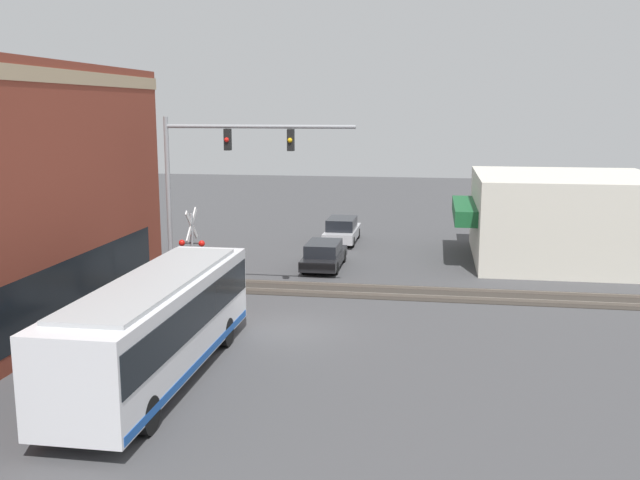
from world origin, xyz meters
TOP-DOWN VIEW (x-y plane):
  - ground_plane at (0.00, 0.00)m, footprint 120.00×120.00m
  - shop_building at (14.34, -12.09)m, footprint 9.85×10.50m
  - city_bus at (-5.38, 2.80)m, footprint 10.83×2.59m
  - traffic_signal_gantry at (4.38, 3.87)m, footprint 0.42×8.24m
  - crossing_signal at (4.36, 5.08)m, footprint 1.41×1.18m
  - rail_track_near at (6.00, 0.00)m, footprint 2.60×60.00m
  - parked_car_black at (10.44, 0.20)m, footprint 4.77×1.82m
  - parked_car_silver at (17.60, 0.20)m, footprint 4.78×1.82m
  - pedestrian_at_crossing at (3.54, 4.97)m, footprint 0.34×0.34m

SIDE VIEW (x-z plane):
  - ground_plane at x=0.00m, z-range 0.00..0.00m
  - rail_track_near at x=6.00m, z-range -0.05..0.10m
  - parked_car_black at x=10.44m, z-range -0.04..1.34m
  - parked_car_silver at x=17.60m, z-range -0.06..1.49m
  - pedestrian_at_crossing at x=3.54m, z-range 0.02..1.82m
  - city_bus at x=-5.38m, z-range 0.16..3.30m
  - crossing_signal at x=4.36m, z-range 0.39..4.20m
  - shop_building at x=14.34m, z-range 0.00..4.64m
  - traffic_signal_gantry at x=4.38m, z-range 1.76..9.49m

